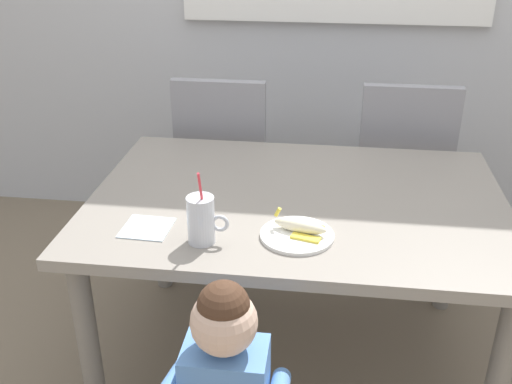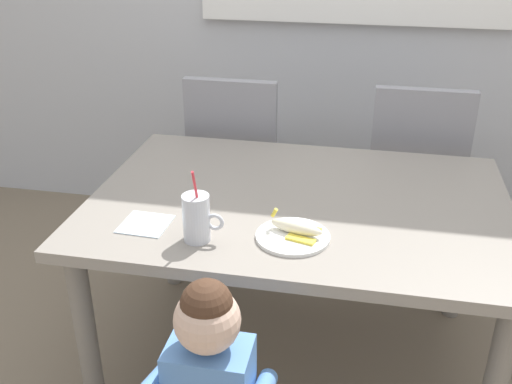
{
  "view_description": "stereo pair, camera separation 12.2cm",
  "coord_description": "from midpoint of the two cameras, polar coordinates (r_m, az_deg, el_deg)",
  "views": [
    {
      "loc": [
        0.1,
        -1.86,
        1.66
      ],
      "look_at": [
        -0.13,
        -0.1,
        0.78
      ],
      "focal_mm": 41.56,
      "sensor_mm": 36.0,
      "label": 1
    },
    {
      "loc": [
        0.22,
        -1.84,
        1.66
      ],
      "look_at": [
        -0.13,
        -0.1,
        0.78
      ],
      "focal_mm": 41.56,
      "sensor_mm": 36.0,
      "label": 2
    }
  ],
  "objects": [
    {
      "name": "toddler_standing",
      "position": [
        1.63,
        -2.22,
        -17.8
      ],
      "size": [
        0.33,
        0.24,
        0.84
      ],
      "color": "#3F4760",
      "rests_on": "ground"
    },
    {
      "name": "dining_chair_right",
      "position": [
        2.85,
        16.2,
        2.0
      ],
      "size": [
        0.44,
        0.44,
        0.96
      ],
      "rotation": [
        0.0,
        0.0,
        3.14
      ],
      "color": "gray",
      "rests_on": "ground"
    },
    {
      "name": "paper_napkin",
      "position": [
        1.92,
        -8.82,
        -3.1
      ],
      "size": [
        0.16,
        0.16,
        0.0
      ],
      "primitive_type": "cube",
      "rotation": [
        0.0,
        0.0,
        -0.04
      ],
      "color": "silver",
      "rests_on": "dining_table"
    },
    {
      "name": "snack_plate",
      "position": [
        1.83,
        5.47,
        -4.33
      ],
      "size": [
        0.23,
        0.23,
        0.01
      ],
      "primitive_type": "cylinder",
      "color": "white",
      "rests_on": "dining_table"
    },
    {
      "name": "peeled_banana",
      "position": [
        1.83,
        5.87,
        -3.49
      ],
      "size": [
        0.18,
        0.13,
        0.07
      ],
      "rotation": [
        0.0,
        0.0,
        -0.27
      ],
      "color": "#F4EAC6",
      "rests_on": "snack_plate"
    },
    {
      "name": "dining_table",
      "position": [
        2.12,
        5.76,
        -2.73
      ],
      "size": [
        1.45,
        1.01,
        0.72
      ],
      "color": "gray",
      "rests_on": "ground"
    },
    {
      "name": "milk_cup",
      "position": [
        1.79,
        -3.77,
        -2.78
      ],
      "size": [
        0.13,
        0.09,
        0.25
      ],
      "color": "silver",
      "rests_on": "dining_table"
    },
    {
      "name": "ground_plane",
      "position": [
        2.49,
        5.09,
        -15.67
      ],
      "size": [
        24.0,
        24.0,
        0.0
      ],
      "primitive_type": "plane",
      "color": "#7A6B56"
    },
    {
      "name": "dining_chair_left",
      "position": [
        2.86,
        -0.61,
        3.23
      ],
      "size": [
        0.44,
        0.45,
        0.96
      ],
      "rotation": [
        0.0,
        0.0,
        3.14
      ],
      "color": "gray",
      "rests_on": "ground"
    }
  ]
}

